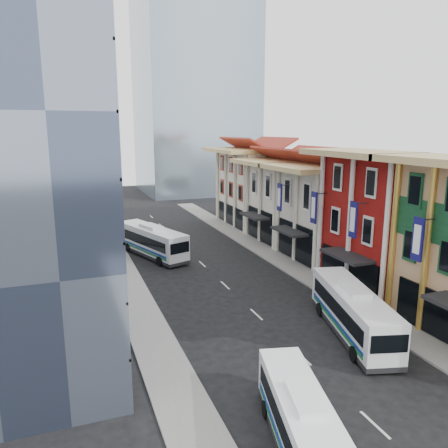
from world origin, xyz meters
name	(u,v)px	position (x,y,z in m)	size (l,w,h in m)	color
ground	(389,438)	(0.00, 0.00, 0.00)	(200.00, 200.00, 0.00)	black
sidewalk_right	(305,274)	(8.50, 22.00, 0.07)	(3.00, 90.00, 0.15)	slate
sidewalk_left	(133,296)	(-8.50, 22.00, 0.07)	(3.00, 90.00, 0.15)	slate
shophouse_red	(389,222)	(14.00, 17.00, 6.00)	(8.00, 10.00, 12.00)	maroon
shophouse_cream_near	(329,214)	(14.00, 26.50, 5.00)	(8.00, 9.00, 10.00)	silver
shophouse_cream_mid	(289,202)	(14.00, 35.50, 5.00)	(8.00, 9.00, 10.00)	silver
shophouse_cream_far	(256,188)	(14.00, 46.00, 5.50)	(8.00, 12.00, 11.00)	silver
office_tower	(2,118)	(-17.00, 19.00, 15.00)	(12.00, 26.00, 30.00)	#3D4862
office_block_far	(41,191)	(-16.00, 42.00, 7.00)	(10.00, 18.00, 14.00)	gray
bus_left_near	(303,426)	(-4.43, 0.43, 1.52)	(2.22, 9.49, 3.04)	white
bus_left_far	(152,240)	(-4.46, 33.95, 1.85)	(2.70, 11.52, 3.69)	silver
bus_right	(353,311)	(4.92, 9.57, 1.79)	(2.61, 11.14, 3.57)	white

